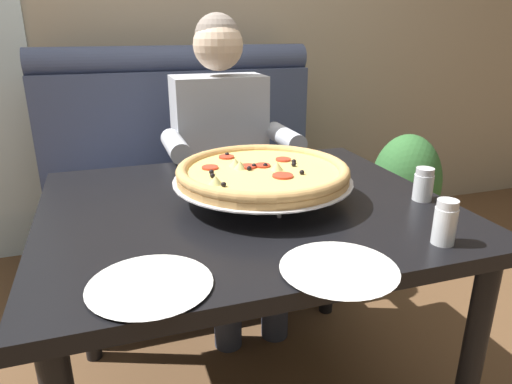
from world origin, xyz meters
TOP-DOWN VIEW (x-y plane):
  - booth_bench at (0.00, 0.95)m, footprint 1.38×0.78m
  - dining_table at (0.00, 0.00)m, footprint 1.14×0.97m
  - diner_main at (0.12, 0.69)m, footprint 0.54×0.64m
  - pizza at (0.05, 0.01)m, footprint 0.52×0.52m
  - shaker_pepper_flakes at (0.50, -0.14)m, footprint 0.06×0.06m
  - shaker_parmesan at (0.36, -0.39)m, footprint 0.05×0.05m
  - plate_near_left at (-0.31, -0.37)m, footprint 0.25×0.25m
  - plate_near_right at (0.07, -0.43)m, footprint 0.25×0.25m
  - potted_plant at (1.11, 0.75)m, footprint 0.36×0.36m

SIDE VIEW (x-z plane):
  - potted_plant at x=1.11m, z-range 0.04..0.74m
  - booth_bench at x=0.00m, z-range -0.17..0.96m
  - dining_table at x=0.00m, z-range 0.28..1.02m
  - diner_main at x=0.12m, z-range 0.07..1.35m
  - plate_near_left at x=-0.31m, z-range 0.74..0.76m
  - plate_near_right at x=0.07m, z-range 0.74..0.76m
  - shaker_pepper_flakes at x=0.50m, z-range 0.73..0.83m
  - shaker_parmesan at x=0.36m, z-range 0.73..0.84m
  - pizza at x=0.05m, z-range 0.77..0.88m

